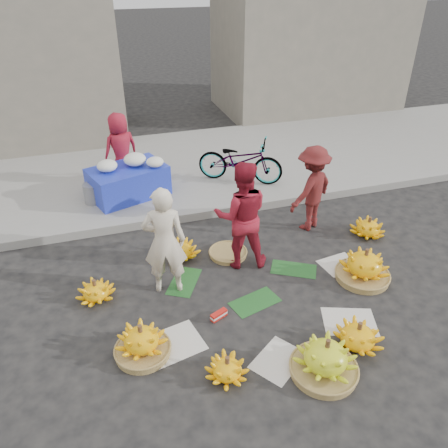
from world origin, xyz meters
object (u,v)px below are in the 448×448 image
object	(u,v)px
banana_bunch_0	(142,342)
vendor_cream	(164,242)
bicycle	(240,160)
flower_table	(129,180)
banana_bunch_4	(364,266)

from	to	relation	value
banana_bunch_0	vendor_cream	xyz separation A→B (m)	(0.51, 1.07, 0.59)
banana_bunch_0	bicycle	bearing A→B (deg)	56.48
banana_bunch_0	flower_table	bearing A→B (deg)	84.89
banana_bunch_4	vendor_cream	distance (m)	2.80
banana_bunch_4	vendor_cream	size ratio (longest dim) A/B	0.57
banana_bunch_0	vendor_cream	bearing A→B (deg)	64.56
banana_bunch_4	bicycle	xyz separation A→B (m)	(-0.69, 3.30, 0.34)
banana_bunch_0	vendor_cream	distance (m)	1.32
banana_bunch_4	vendor_cream	xyz separation A→B (m)	(-2.67, 0.61, 0.55)
banana_bunch_0	bicycle	distance (m)	4.52
banana_bunch_4	bicycle	size ratio (longest dim) A/B	0.53
banana_bunch_4	flower_table	bearing A→B (deg)	130.45
banana_bunch_4	bicycle	distance (m)	3.39
banana_bunch_0	vendor_cream	size ratio (longest dim) A/B	0.45
flower_table	bicycle	bearing A→B (deg)	-19.48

